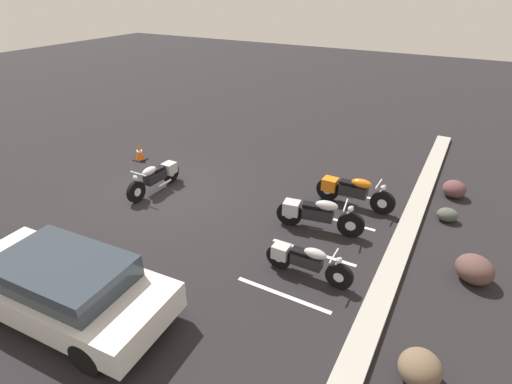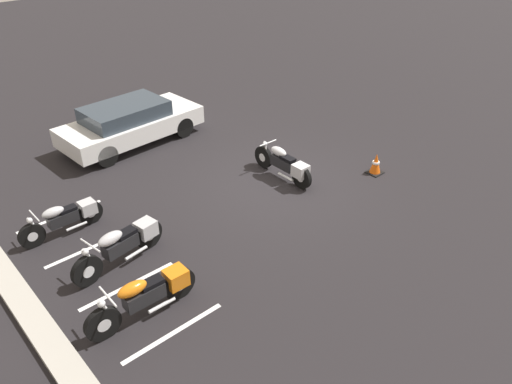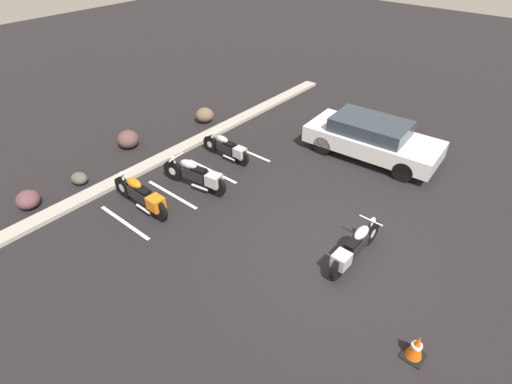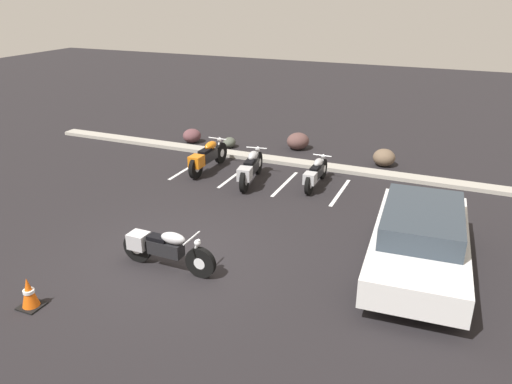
{
  "view_description": "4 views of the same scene",
  "coord_description": "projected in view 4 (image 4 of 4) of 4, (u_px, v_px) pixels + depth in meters",
  "views": [
    {
      "loc": [
        7.97,
        7.54,
        5.71
      ],
      "look_at": [
        -0.17,
        3.0,
        0.73
      ],
      "focal_mm": 28.0,
      "sensor_mm": 36.0,
      "label": 1
    },
    {
      "loc": [
        -8.36,
        8.07,
        6.88
      ],
      "look_at": [
        -1.09,
        1.62,
        0.87
      ],
      "focal_mm": 35.0,
      "sensor_mm": 36.0,
      "label": 2
    },
    {
      "loc": [
        -6.66,
        -2.95,
        6.91
      ],
      "look_at": [
        -0.02,
        2.62,
        0.64
      ],
      "focal_mm": 28.0,
      "sensor_mm": 36.0,
      "label": 3
    },
    {
      "loc": [
        5.18,
        -7.79,
        5.34
      ],
      "look_at": [
        1.09,
        1.79,
        1.04
      ],
      "focal_mm": 35.0,
      "sensor_mm": 36.0,
      "label": 4
    }
  ],
  "objects": [
    {
      "name": "ground",
      "position": [
        175.0,
        259.0,
        10.54
      ],
      "size": [
        60.0,
        60.0,
        0.0
      ],
      "primitive_type": "plane",
      "color": "black"
    },
    {
      "name": "landscape_rock_0",
      "position": [
        298.0,
        141.0,
        17.55
      ],
      "size": [
        1.07,
        1.08,
        0.59
      ],
      "primitive_type": "ellipsoid",
      "rotation": [
        0.0,
        0.0,
        0.86
      ],
      "color": "brown",
      "rests_on": "ground"
    },
    {
      "name": "parked_bike_1",
      "position": [
        250.0,
        168.0,
        14.42
      ],
      "size": [
        0.73,
        2.24,
        0.89
      ],
      "rotation": [
        0.0,
        0.0,
        1.73
      ],
      "color": "black",
      "rests_on": "ground"
    },
    {
      "name": "stall_line_1",
      "position": [
        234.0,
        176.0,
        15.15
      ],
      "size": [
        0.1,
        2.1,
        0.0
      ],
      "primitive_type": "cube",
      "color": "white",
      "rests_on": "ground"
    },
    {
      "name": "concrete_curb",
      "position": [
        285.0,
        161.0,
        16.26
      ],
      "size": [
        18.0,
        0.5,
        0.12
      ],
      "primitive_type": "cube",
      "color": "#A8A399",
      "rests_on": "ground"
    },
    {
      "name": "parked_bike_2",
      "position": [
        316.0,
        173.0,
        14.18
      ],
      "size": [
        0.55,
        1.97,
        0.78
      ],
      "rotation": [
        0.0,
        0.0,
        1.58
      ],
      "color": "black",
      "rests_on": "ground"
    },
    {
      "name": "landscape_rock_3",
      "position": [
        384.0,
        158.0,
        15.92
      ],
      "size": [
        0.78,
        0.76,
        0.55
      ],
      "primitive_type": "ellipsoid",
      "rotation": [
        0.0,
        0.0,
        3.01
      ],
      "color": "brown",
      "rests_on": "ground"
    },
    {
      "name": "parked_bike_0",
      "position": [
        207.0,
        157.0,
        15.37
      ],
      "size": [
        0.63,
        2.25,
        0.89
      ],
      "rotation": [
        0.0,
        0.0,
        1.55
      ],
      "color": "black",
      "rests_on": "ground"
    },
    {
      "name": "traffic_cone",
      "position": [
        29.0,
        294.0,
        8.87
      ],
      "size": [
        0.4,
        0.4,
        0.59
      ],
      "color": "black",
      "rests_on": "ground"
    },
    {
      "name": "stall_line_2",
      "position": [
        285.0,
        184.0,
        14.55
      ],
      "size": [
        0.1,
        2.1,
        0.0
      ],
      "primitive_type": "cube",
      "color": "white",
      "rests_on": "ground"
    },
    {
      "name": "landscape_rock_2",
      "position": [
        229.0,
        142.0,
        17.79
      ],
      "size": [
        0.51,
        0.59,
        0.36
      ],
      "primitive_type": "ellipsoid",
      "rotation": [
        0.0,
        0.0,
        1.72
      ],
      "color": "#4C5247",
      "rests_on": "ground"
    },
    {
      "name": "landscape_rock_1",
      "position": [
        192.0,
        136.0,
        18.32
      ],
      "size": [
        0.91,
        0.91,
        0.51
      ],
      "primitive_type": "ellipsoid",
      "rotation": [
        0.0,
        0.0,
        0.85
      ],
      "color": "brown",
      "rests_on": "ground"
    },
    {
      "name": "stall_line_0",
      "position": [
        187.0,
        169.0,
        15.75
      ],
      "size": [
        0.1,
        2.1,
        0.0
      ],
      "primitive_type": "cube",
      "color": "white",
      "rests_on": "ground"
    },
    {
      "name": "car_white",
      "position": [
        420.0,
        239.0,
        9.94
      ],
      "size": [
        2.06,
        4.4,
        1.29
      ],
      "rotation": [
        0.0,
        0.0,
        -1.51
      ],
      "color": "black",
      "rests_on": "ground"
    },
    {
      "name": "motorcycle_silver_featured",
      "position": [
        163.0,
        248.0,
        10.06
      ],
      "size": [
        2.14,
        0.6,
        0.84
      ],
      "rotation": [
        0.0,
        0.0,
        -0.01
      ],
      "color": "black",
      "rests_on": "ground"
    },
    {
      "name": "stall_line_3",
      "position": [
        340.0,
        192.0,
        13.95
      ],
      "size": [
        0.1,
        2.1,
        0.0
      ],
      "primitive_type": "cube",
      "color": "white",
      "rests_on": "ground"
    }
  ]
}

